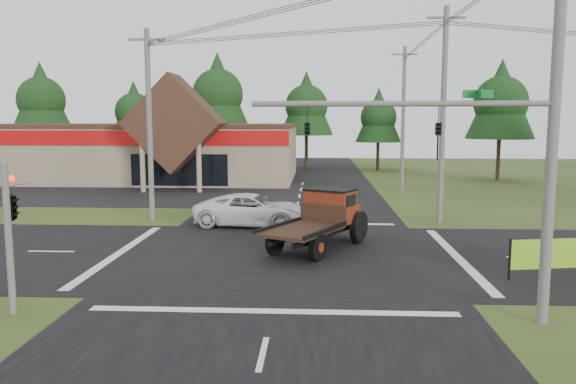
{
  "coord_description": "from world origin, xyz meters",
  "views": [
    {
      "loc": [
        1.27,
        -22.74,
        5.57
      ],
      "look_at": [
        -0.09,
        3.4,
        2.2
      ],
      "focal_mm": 35.0,
      "sensor_mm": 36.0,
      "label": 1
    }
  ],
  "objects": [
    {
      "name": "ground",
      "position": [
        0.0,
        0.0,
        0.0
      ],
      "size": [
        120.0,
        120.0,
        0.0
      ],
      "primitive_type": "plane",
      "color": "#2B4217",
      "rests_on": "ground"
    },
    {
      "name": "roadside_banner",
      "position": [
        10.08,
        -2.91,
        0.74
      ],
      "size": [
        4.29,
        0.95,
        1.48
      ],
      "primitive_type": null,
      "rotation": [
        0.0,
        0.0,
        0.19
      ],
      "color": "#74B418",
      "rests_on": "ground"
    },
    {
      "name": "tree_side_ne",
      "position": [
        18.0,
        30.0,
        7.38
      ],
      "size": [
        6.16,
        6.16,
        11.11
      ],
      "color": "#332316",
      "rests_on": "ground"
    },
    {
      "name": "traffic_signal_corner",
      "position": [
        -7.5,
        -7.32,
        3.52
      ],
      "size": [
        0.53,
        2.48,
        4.4
      ],
      "color": "#595651",
      "rests_on": "ground"
    },
    {
      "name": "tree_row_a",
      "position": [
        -30.0,
        40.0,
        8.05
      ],
      "size": [
        6.72,
        6.72,
        12.12
      ],
      "color": "#332316",
      "rests_on": "ground"
    },
    {
      "name": "tree_row_d",
      "position": [
        0.0,
        42.0,
        7.38
      ],
      "size": [
        6.16,
        6.16,
        11.11
      ],
      "color": "#332316",
      "rests_on": "ground"
    },
    {
      "name": "utility_pole_ne",
      "position": [
        8.0,
        8.0,
        5.89
      ],
      "size": [
        2.0,
        0.3,
        11.5
      ],
      "color": "#595651",
      "rests_on": "ground"
    },
    {
      "name": "tree_row_c",
      "position": [
        -10.0,
        41.0,
        8.72
      ],
      "size": [
        7.28,
        7.28,
        13.13
      ],
      "color": "#332316",
      "rests_on": "ground"
    },
    {
      "name": "cvs_building",
      "position": [
        -15.7,
        29.57,
        2.78
      ],
      "size": [
        30.4,
        18.2,
        9.19
      ],
      "color": "gray",
      "rests_on": "ground"
    },
    {
      "name": "antique_flatbed_truck",
      "position": [
        1.28,
        1.08,
        1.29
      ],
      "size": [
        4.98,
        6.53,
        2.57
      ],
      "primitive_type": null,
      "rotation": [
        0.0,
        0.0,
        -0.49
      ],
      "color": "#5A1C0C",
      "rests_on": "ground"
    },
    {
      "name": "utility_pole_nr",
      "position": [
        7.5,
        -7.5,
        5.64
      ],
      "size": [
        2.0,
        0.3,
        11.0
      ],
      "color": "#595651",
      "rests_on": "ground"
    },
    {
      "name": "utility_pole_nw",
      "position": [
        -8.0,
        8.0,
        5.39
      ],
      "size": [
        2.0,
        0.3,
        10.5
      ],
      "color": "#595651",
      "rests_on": "ground"
    },
    {
      "name": "tree_row_e",
      "position": [
        8.0,
        40.0,
        6.03
      ],
      "size": [
        5.04,
        5.04,
        9.09
      ],
      "color": "#332316",
      "rests_on": "ground"
    },
    {
      "name": "white_pickup",
      "position": [
        -2.11,
        6.4,
        0.85
      ],
      "size": [
        6.38,
        3.51,
        1.69
      ],
      "primitive_type": "imported",
      "rotation": [
        0.0,
        0.0,
        1.45
      ],
      "color": "white",
      "rests_on": "ground"
    },
    {
      "name": "road_ns",
      "position": [
        0.0,
        0.0,
        0.01
      ],
      "size": [
        12.0,
        120.0,
        0.02
      ],
      "primitive_type": "cube",
      "color": "black",
      "rests_on": "ground"
    },
    {
      "name": "tree_row_b",
      "position": [
        -20.0,
        42.0,
        6.7
      ],
      "size": [
        5.6,
        5.6,
        10.1
      ],
      "color": "#332316",
      "rests_on": "ground"
    },
    {
      "name": "traffic_signal_mast",
      "position": [
        5.82,
        -7.5,
        4.43
      ],
      "size": [
        8.12,
        0.24,
        7.0
      ],
      "color": "#595651",
      "rests_on": "ground"
    },
    {
      "name": "road_ew",
      "position": [
        0.0,
        0.0,
        0.01
      ],
      "size": [
        120.0,
        12.0,
        0.02
      ],
      "primitive_type": "cube",
      "color": "black",
      "rests_on": "ground"
    },
    {
      "name": "parking_apron",
      "position": [
        -14.0,
        19.0,
        0.01
      ],
      "size": [
        28.0,
        14.0,
        0.02
      ],
      "primitive_type": "cube",
      "color": "black",
      "rests_on": "ground"
    },
    {
      "name": "utility_pole_n",
      "position": [
        8.0,
        22.0,
        5.74
      ],
      "size": [
        2.0,
        0.3,
        11.2
      ],
      "color": "#595651",
      "rests_on": "ground"
    }
  ]
}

